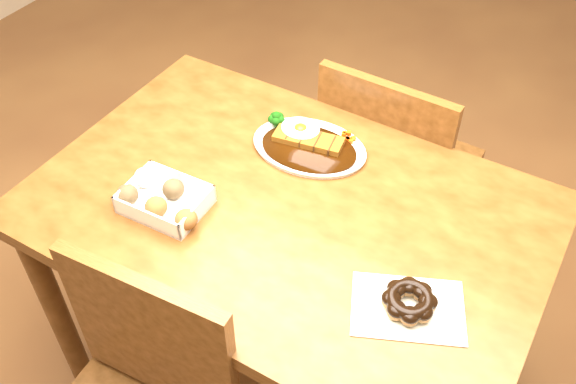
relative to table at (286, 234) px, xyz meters
The scene contains 6 objects.
ground 0.65m from the table, ahead, with size 6.00×6.00×0.00m, color brown.
table is the anchor object (origin of this frame).
chair_far 0.57m from the table, 82.81° to the left, with size 0.43×0.43×0.87m.
katsu_curry_plate 0.24m from the table, 105.76° to the left, with size 0.31×0.24×0.06m.
donut_box 0.31m from the table, 148.85° to the right, with size 0.22×0.15×0.05m.
pon_de_ring 0.40m from the table, 19.02° to the right, with size 0.27×0.24×0.04m.
Camera 1 is at (0.54, -0.90, 1.83)m, focal length 40.00 mm.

